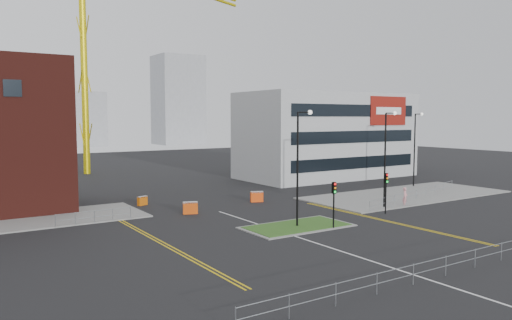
% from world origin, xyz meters
% --- Properties ---
extents(ground, '(200.00, 200.00, 0.00)m').
position_xyz_m(ground, '(0.00, 0.00, 0.00)').
color(ground, black).
rests_on(ground, ground).
extents(pavement_right, '(24.00, 10.00, 0.12)m').
position_xyz_m(pavement_right, '(22.00, 14.00, 0.06)').
color(pavement_right, slate).
rests_on(pavement_right, ground).
extents(island_kerb, '(8.60, 4.60, 0.08)m').
position_xyz_m(island_kerb, '(2.00, 8.00, 0.04)').
color(island_kerb, slate).
rests_on(island_kerb, ground).
extents(grass_island, '(8.00, 4.00, 0.12)m').
position_xyz_m(grass_island, '(2.00, 8.00, 0.06)').
color(grass_island, '#274D19').
rests_on(grass_island, ground).
extents(office_block, '(25.00, 12.20, 12.00)m').
position_xyz_m(office_block, '(26.01, 31.97, 6.00)').
color(office_block, '#A9ACAE').
rests_on(office_block, ground).
extents(tower_crane, '(48.61, 22.97, 37.75)m').
position_xyz_m(tower_crane, '(3.30, 57.43, 26.07)').
color(tower_crane, '#D9C30C').
rests_on(tower_crane, ground).
extents(streetlamp_island, '(1.46, 0.36, 9.18)m').
position_xyz_m(streetlamp_island, '(2.22, 8.00, 5.41)').
color(streetlamp_island, black).
rests_on(streetlamp_island, ground).
extents(streetlamp_right_near, '(1.46, 0.36, 9.18)m').
position_xyz_m(streetlamp_right_near, '(14.22, 10.00, 5.41)').
color(streetlamp_right_near, black).
rests_on(streetlamp_right_near, ground).
extents(streetlamp_right_far, '(1.46, 0.36, 9.18)m').
position_xyz_m(streetlamp_right_far, '(28.22, 18.00, 5.41)').
color(streetlamp_right_far, black).
rests_on(streetlamp_right_far, ground).
extents(traffic_light_island, '(0.28, 0.33, 3.65)m').
position_xyz_m(traffic_light_island, '(4.00, 5.98, 2.57)').
color(traffic_light_island, black).
rests_on(traffic_light_island, ground).
extents(traffic_light_right, '(0.28, 0.33, 3.65)m').
position_xyz_m(traffic_light_right, '(12.00, 7.98, 2.57)').
color(traffic_light_right, black).
rests_on(traffic_light_right, ground).
extents(railing_front, '(24.05, 0.05, 1.10)m').
position_xyz_m(railing_front, '(0.00, -6.00, 0.78)').
color(railing_front, gray).
rests_on(railing_front, ground).
extents(railing_left, '(6.05, 0.05, 1.10)m').
position_xyz_m(railing_left, '(-11.00, 18.00, 0.74)').
color(railing_left, gray).
rests_on(railing_left, ground).
extents(railing_right, '(19.05, 5.05, 1.10)m').
position_xyz_m(railing_right, '(20.50, 11.50, 0.78)').
color(railing_right, gray).
rests_on(railing_right, ground).
extents(centre_line, '(0.15, 30.00, 0.01)m').
position_xyz_m(centre_line, '(0.00, 2.00, 0.01)').
color(centre_line, silver).
rests_on(centre_line, ground).
extents(yellow_left_a, '(0.12, 24.00, 0.01)m').
position_xyz_m(yellow_left_a, '(-9.00, 10.00, 0.01)').
color(yellow_left_a, gold).
rests_on(yellow_left_a, ground).
extents(yellow_left_b, '(0.12, 24.00, 0.01)m').
position_xyz_m(yellow_left_b, '(-8.70, 10.00, 0.01)').
color(yellow_left_b, gold).
rests_on(yellow_left_b, ground).
extents(yellow_right_a, '(0.12, 20.00, 0.01)m').
position_xyz_m(yellow_right_a, '(9.50, 6.00, 0.01)').
color(yellow_right_a, gold).
rests_on(yellow_right_a, ground).
extents(yellow_right_b, '(0.12, 20.00, 0.01)m').
position_xyz_m(yellow_right_b, '(9.80, 6.00, 0.01)').
color(yellow_right_b, gold).
rests_on(yellow_right_b, ground).
extents(skyline_b, '(24.00, 12.00, 16.00)m').
position_xyz_m(skyline_b, '(10.00, 130.00, 8.00)').
color(skyline_b, gray).
rests_on(skyline_b, ground).
extents(skyline_c, '(14.00, 12.00, 28.00)m').
position_xyz_m(skyline_c, '(45.00, 125.00, 14.00)').
color(skyline_c, gray).
rests_on(skyline_c, ground).
extents(pedestrian, '(0.81, 0.71, 1.86)m').
position_xyz_m(pedestrian, '(16.36, 9.50, 0.93)').
color(pedestrian, pink).
rests_on(pedestrian, ground).
extents(barrier_left, '(1.11, 0.73, 0.89)m').
position_xyz_m(barrier_left, '(-4.72, 24.00, 0.48)').
color(barrier_left, '#C7580B').
rests_on(barrier_left, ground).
extents(barrier_mid, '(1.36, 0.85, 1.09)m').
position_xyz_m(barrier_mid, '(-2.69, 17.47, 0.59)').
color(barrier_mid, '#D5470B').
rests_on(barrier_mid, ground).
extents(barrier_right, '(1.35, 0.81, 1.08)m').
position_xyz_m(barrier_right, '(5.74, 19.49, 0.59)').
color(barrier_right, '#E7450C').
rests_on(barrier_right, ground).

